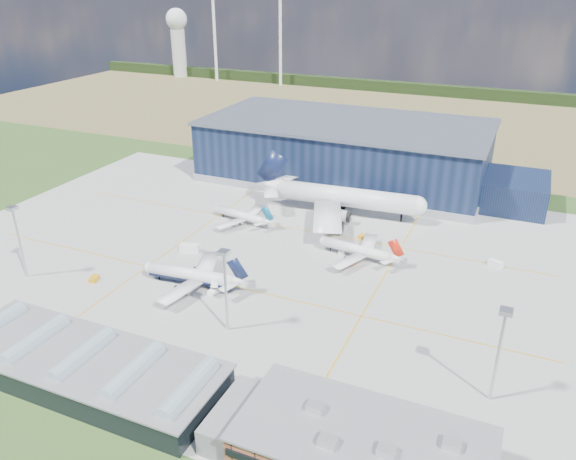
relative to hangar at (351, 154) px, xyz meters
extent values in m
plane|color=#29481B|center=(-2.81, -94.80, -11.62)|extent=(600.00, 600.00, 0.00)
cube|color=gray|center=(-2.81, -84.80, -11.59)|extent=(220.00, 160.00, 0.06)
cube|color=#DBA10B|center=(-2.81, -104.80, -11.54)|extent=(180.00, 0.40, 0.02)
cube|color=#DBA10B|center=(-2.81, -59.80, -11.54)|extent=(180.00, 0.40, 0.02)
cube|color=#DBA10B|center=(-32.81, -84.80, -11.54)|extent=(0.40, 120.00, 0.02)
cube|color=#DBA10B|center=(37.19, -84.80, -11.54)|extent=(0.40, 120.00, 0.02)
cube|color=olive|center=(-2.81, 125.20, -11.62)|extent=(600.00, 220.00, 0.01)
cube|color=black|center=(-2.81, 205.20, -7.62)|extent=(600.00, 8.00, 8.00)
cylinder|color=white|center=(-182.81, 195.20, 23.38)|extent=(2.40, 2.40, 70.00)
cylinder|color=white|center=(-122.81, 195.20, 23.38)|extent=(2.40, 2.40, 70.00)
cylinder|color=silver|center=(-222.81, 200.20, 8.38)|extent=(12.00, 12.00, 40.00)
sphere|color=white|center=(-222.81, 200.20, 36.38)|extent=(18.00, 18.00, 18.00)
cube|color=#0F1A32|center=(-2.81, 0.20, 0.88)|extent=(120.00, 60.00, 25.00)
cube|color=gray|center=(-2.81, 0.20, -10.02)|extent=(121.00, 61.00, 3.20)
cube|color=#525A69|center=(-2.81, 0.20, 13.88)|extent=(122.00, 62.00, 1.20)
cube|color=#0F1A32|center=(69.19, -4.80, -5.62)|extent=(24.00, 30.00, 12.00)
cube|color=brown|center=(52.19, -154.80, -7.12)|extent=(45.00, 22.00, 9.00)
cube|color=slate|center=(52.19, -154.80, -2.42)|extent=(46.00, 23.00, 0.50)
cube|color=black|center=(52.19, -143.60, -8.62)|extent=(44.00, 0.40, 1.40)
cube|color=black|center=(52.19, -143.60, -5.12)|extent=(44.00, 0.40, 1.40)
cube|color=beige|center=(42.19, -152.80, -1.52)|extent=(3.20, 2.60, 1.60)
cube|color=beige|center=(57.19, -157.80, -1.52)|extent=(3.20, 2.60, 1.60)
cube|color=beige|center=(67.19, -151.80, -1.52)|extent=(3.20, 2.60, 1.60)
cube|color=beige|center=(47.19, -159.80, -1.52)|extent=(3.20, 2.60, 1.60)
cube|color=black|center=(-12.81, -154.80, -8.62)|extent=(65.00, 22.00, 6.00)
cube|color=slate|center=(-12.81, -154.80, -5.42)|extent=(66.00, 23.00, 0.50)
cube|color=slate|center=(27.19, -154.80, -8.62)|extent=(10.00, 18.00, 6.00)
cylinder|color=#99B3BE|center=(-26.81, -154.80, -5.22)|extent=(4.40, 18.00, 4.40)
cylinder|color=#99B3BE|center=(-12.81, -154.80, -5.22)|extent=(4.40, 18.00, 4.40)
cylinder|color=#99B3BE|center=(1.19, -154.80, -5.22)|extent=(4.40, 18.00, 4.40)
cylinder|color=#99B3BE|center=(15.19, -154.80, -5.22)|extent=(4.40, 18.00, 4.40)
cylinder|color=#B9BBC0|center=(-62.81, -124.80, -0.62)|extent=(0.70, 0.70, 22.00)
cube|color=#B9BBC0|center=(-62.81, -124.80, 10.88)|extent=(2.60, 2.60, 1.00)
cylinder|color=#B9BBC0|center=(7.19, -124.80, -0.62)|extent=(0.70, 0.70, 22.00)
cube|color=#B9BBC0|center=(7.19, -124.80, 10.88)|extent=(2.60, 2.60, 1.00)
cylinder|color=#B9BBC0|center=(72.19, -124.80, -0.62)|extent=(0.70, 0.70, 22.00)
cube|color=#B9BBC0|center=(72.19, -124.80, 10.88)|extent=(2.60, 2.60, 1.00)
cube|color=orange|center=(-42.07, -118.76, -10.91)|extent=(2.96, 3.86, 1.42)
cube|color=white|center=(-26.39, -90.73, -10.27)|extent=(6.74, 4.61, 2.70)
cube|color=white|center=(20.01, -71.27, -10.95)|extent=(2.94, 3.57, 1.33)
cube|color=white|center=(67.61, -60.83, -10.57)|extent=(5.01, 3.90, 2.09)
cube|color=orange|center=(22.94, -57.60, -11.00)|extent=(2.41, 3.19, 1.24)
cube|color=white|center=(13.64, -140.80, -10.56)|extent=(4.74, 2.99, 2.11)
cube|color=white|center=(-5.75, -108.45, -10.12)|extent=(3.19, 5.02, 2.99)
imported|color=#99999E|center=(23.52, -142.80, -11.05)|extent=(3.48, 1.72, 1.14)
imported|color=#99999E|center=(64.31, -142.80, -11.01)|extent=(3.87, 1.98, 1.22)
camera|label=1|loc=(70.36, -229.77, 72.80)|focal=35.00mm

